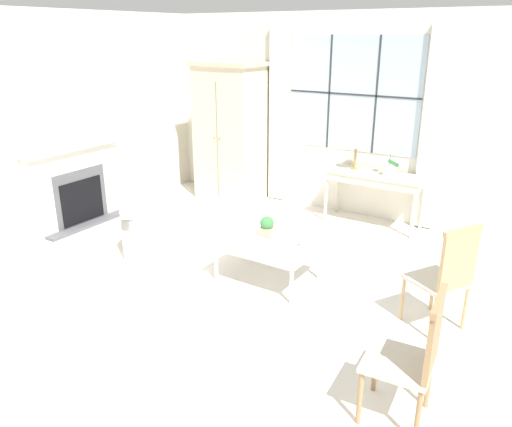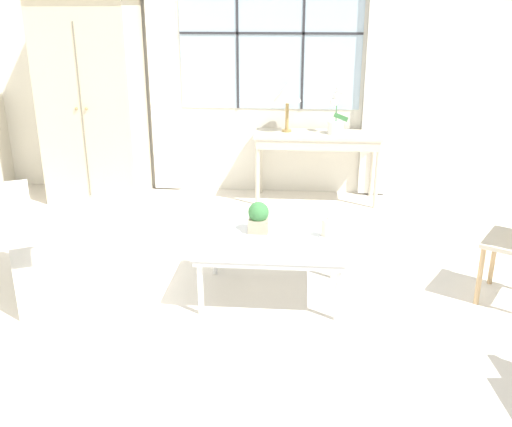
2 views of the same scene
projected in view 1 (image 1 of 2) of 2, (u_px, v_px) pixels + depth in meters
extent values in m
plane|color=silver|center=(228.00, 295.00, 5.08)|extent=(14.00, 14.00, 0.00)
cube|color=silver|center=(352.00, 117.00, 7.00)|extent=(7.20, 0.06, 2.80)
cube|color=silver|center=(352.00, 94.00, 6.87)|extent=(1.91, 0.01, 1.56)
cube|color=#2D2D33|center=(329.00, 93.00, 7.04)|extent=(0.02, 0.02, 1.56)
cube|color=#2D2D33|center=(376.00, 96.00, 6.69)|extent=(0.02, 0.02, 1.56)
cube|color=#2D2D33|center=(352.00, 94.00, 6.86)|extent=(1.91, 0.02, 0.02)
cube|color=white|center=(279.00, 115.00, 7.54)|extent=(0.30, 0.06, 2.64)
cube|color=white|center=(433.00, 130.00, 6.38)|extent=(0.30, 0.06, 2.64)
cube|color=silver|center=(67.00, 122.00, 6.62)|extent=(0.06, 7.20, 2.80)
cube|color=#515156|center=(84.00, 223.00, 6.92)|extent=(0.34, 1.25, 0.04)
cube|color=silver|center=(76.00, 187.00, 6.79)|extent=(0.18, 1.39, 1.06)
cube|color=silver|center=(72.00, 148.00, 6.58)|extent=(0.24, 1.47, 0.04)
cube|color=black|center=(82.00, 201.00, 6.80)|extent=(0.02, 0.67, 0.59)
cube|color=#515156|center=(81.00, 197.00, 6.78)|extent=(0.01, 0.83, 0.75)
cube|color=silver|center=(62.00, 111.00, 6.47)|extent=(0.04, 1.22, 0.94)
cube|color=silver|center=(63.00, 111.00, 6.46)|extent=(0.01, 1.14, 0.86)
cube|color=beige|center=(230.00, 135.00, 7.73)|extent=(0.96, 0.65, 2.05)
cube|color=#BCAE92|center=(229.00, 64.00, 7.37)|extent=(1.04, 0.71, 0.06)
cube|color=gray|center=(217.00, 141.00, 7.49)|extent=(0.01, 0.01, 1.72)
sphere|color=#997F4C|center=(214.00, 138.00, 7.49)|extent=(0.03, 0.03, 0.03)
sphere|color=#997F4C|center=(219.00, 139.00, 7.44)|extent=(0.03, 0.03, 0.03)
cube|color=beige|center=(375.00, 174.00, 6.71)|extent=(1.30, 0.49, 0.03)
cube|color=beige|center=(375.00, 179.00, 6.73)|extent=(1.25, 0.47, 0.10)
cylinder|color=beige|center=(326.00, 197.00, 6.98)|extent=(0.04, 0.04, 0.70)
cylinder|color=beige|center=(413.00, 213.00, 6.36)|extent=(0.04, 0.04, 0.70)
cylinder|color=beige|center=(338.00, 189.00, 7.30)|extent=(0.04, 0.04, 0.70)
cylinder|color=beige|center=(422.00, 204.00, 6.68)|extent=(0.04, 0.04, 0.70)
cylinder|color=#9E7F47|center=(354.00, 168.00, 6.91)|extent=(0.10, 0.10, 0.02)
cylinder|color=#9E7F47|center=(355.00, 157.00, 6.85)|extent=(0.04, 0.04, 0.30)
cone|color=beige|center=(356.00, 140.00, 6.77)|extent=(0.29, 0.29, 0.18)
cylinder|color=white|center=(389.00, 170.00, 6.58)|extent=(0.16, 0.16, 0.13)
cylinder|color=#38753D|center=(391.00, 153.00, 6.50)|extent=(0.01, 0.01, 0.35)
cube|color=#38753D|center=(393.00, 163.00, 6.52)|extent=(0.15, 0.02, 0.09)
sphere|color=white|center=(389.00, 151.00, 6.52)|extent=(0.09, 0.09, 0.09)
sphere|color=white|center=(392.00, 147.00, 6.48)|extent=(0.09, 0.09, 0.09)
sphere|color=white|center=(394.00, 142.00, 6.45)|extent=(0.09, 0.09, 0.09)
cube|color=silver|center=(172.00, 234.00, 6.10)|extent=(1.22, 1.17, 0.38)
cube|color=silver|center=(139.00, 204.00, 6.01)|extent=(0.52, 0.82, 0.36)
cube|color=silver|center=(178.00, 220.00, 6.37)|extent=(0.93, 0.61, 0.52)
cube|color=silver|center=(165.00, 239.00, 5.78)|extent=(0.93, 0.61, 0.52)
cube|color=beige|center=(436.00, 280.00, 4.42)|extent=(0.60, 0.60, 0.03)
cube|color=tan|center=(459.00, 261.00, 4.16)|extent=(0.23, 0.37, 0.51)
cube|color=tan|center=(463.00, 231.00, 4.07)|extent=(0.25, 0.39, 0.05)
cylinder|color=tan|center=(403.00, 299.00, 4.58)|extent=(0.04, 0.04, 0.43)
cylinder|color=tan|center=(433.00, 289.00, 4.74)|extent=(0.04, 0.04, 0.43)
cylinder|color=tan|center=(434.00, 318.00, 4.26)|extent=(0.04, 0.04, 0.43)
cylinder|color=tan|center=(465.00, 308.00, 4.43)|extent=(0.04, 0.04, 0.43)
cube|color=beige|center=(398.00, 362.00, 3.34)|extent=(0.47, 0.47, 0.03)
cube|color=#9E7A51|center=(434.00, 337.00, 3.16)|extent=(0.07, 0.41, 0.49)
cube|color=#9E7A51|center=(439.00, 301.00, 3.07)|extent=(0.07, 0.43, 0.05)
cylinder|color=#9E7A51|center=(360.00, 397.00, 3.34)|extent=(0.04, 0.04, 0.42)
cylinder|color=#9E7A51|center=(375.00, 366.00, 3.66)|extent=(0.04, 0.04, 0.42)
cylinder|color=#9E7A51|center=(418.00, 417.00, 3.18)|extent=(0.04, 0.04, 0.42)
cylinder|color=#9E7A51|center=(429.00, 382.00, 3.49)|extent=(0.04, 0.04, 0.42)
cube|color=silver|center=(268.00, 243.00, 5.25)|extent=(1.02, 0.73, 0.03)
cube|color=beige|center=(268.00, 246.00, 5.26)|extent=(1.00, 0.71, 0.04)
cylinder|color=silver|center=(216.00, 263.00, 5.31)|extent=(0.04, 0.04, 0.41)
cylinder|color=silver|center=(291.00, 285.00, 4.84)|extent=(0.04, 0.04, 0.41)
cylinder|color=silver|center=(249.00, 243.00, 5.81)|extent=(0.04, 0.04, 0.41)
cylinder|color=silver|center=(320.00, 261.00, 5.34)|extent=(0.04, 0.04, 0.41)
cube|color=tan|center=(267.00, 232.00, 5.39)|extent=(0.14, 0.14, 0.10)
sphere|color=#38753D|center=(267.00, 223.00, 5.36)|extent=(0.15, 0.15, 0.15)
cylinder|color=silver|center=(304.00, 247.00, 5.10)|extent=(0.11, 0.11, 0.01)
cylinder|color=beige|center=(304.00, 241.00, 5.08)|extent=(0.08, 0.08, 0.12)
cylinder|color=black|center=(304.00, 235.00, 5.06)|extent=(0.00, 0.00, 0.01)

